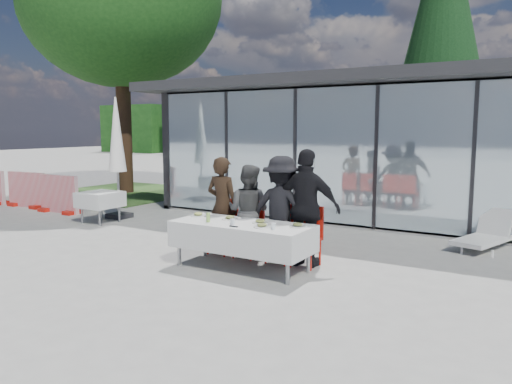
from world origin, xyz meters
TOP-DOWN VIEW (x-y plane):
  - ground at (0.00, 0.00)m, footprint 90.00×90.00m
  - pavilion at (2.00, 8.16)m, footprint 14.80×8.80m
  - treeline at (-2.00, 28.00)m, footprint 62.50×2.00m
  - dining_table at (0.15, 0.03)m, footprint 2.26×0.96m
  - diner_a at (-0.71, 0.73)m, footprint 0.64×0.64m
  - diner_chair_a at (-0.71, 0.78)m, footprint 0.44×0.44m
  - diner_b at (-0.16, 0.73)m, footprint 0.85×0.85m
  - diner_chair_b at (-0.16, 0.78)m, footprint 0.44×0.44m
  - diner_c at (0.49, 0.73)m, footprint 1.23×1.23m
  - diner_chair_c at (0.49, 0.78)m, footprint 0.44×0.44m
  - diner_d at (0.95, 0.73)m, footprint 1.18×1.18m
  - diner_chair_d at (0.95, 0.78)m, footprint 0.44×0.44m
  - plate_a at (-0.82, 0.16)m, footprint 0.26×0.26m
  - plate_b at (-0.18, 0.18)m, footprint 0.26×0.26m
  - plate_c at (0.41, 0.16)m, footprint 0.26×0.26m
  - plate_d at (1.06, 0.19)m, footprint 0.26×0.26m
  - plate_extra at (0.61, -0.12)m, footprint 0.26×0.26m
  - juice_bottle at (-0.35, -0.19)m, footprint 0.06×0.06m
  - drinking_glasses at (0.47, -0.17)m, footprint 0.76×0.12m
  - folded_eyeglasses at (0.21, -0.30)m, footprint 0.14×0.03m
  - spare_table_left at (-4.88, 1.62)m, footprint 0.86×0.86m
  - market_umbrella at (-4.97, 2.29)m, footprint 0.50×0.50m
  - lounger at (3.31, 3.55)m, footprint 0.98×1.45m
  - deciduous_tree at (-8.50, 6.00)m, footprint 7.04×6.40m
  - conifer_tree at (0.50, 13.00)m, footprint 4.00×4.00m
  - grass_patch at (-8.50, 6.00)m, footprint 5.00×5.00m

SIDE VIEW (x-z plane):
  - ground at x=0.00m, z-range 0.00..0.00m
  - grass_patch at x=-8.50m, z-range 0.00..0.02m
  - lounger at x=3.31m, z-range -0.10..0.62m
  - diner_chair_a at x=-0.71m, z-range 0.05..1.03m
  - diner_chair_b at x=-0.16m, z-range 0.05..1.03m
  - diner_chair_c at x=0.49m, z-range 0.05..1.03m
  - diner_chair_d at x=0.95m, z-range 0.05..1.03m
  - dining_table at x=0.15m, z-range 0.16..0.91m
  - spare_table_left at x=-4.88m, z-range 0.18..0.92m
  - folded_eyeglasses at x=0.21m, z-range 0.75..0.76m
  - plate_a at x=-0.82m, z-range 0.74..0.81m
  - plate_b at x=-0.18m, z-range 0.74..0.81m
  - plate_c at x=0.41m, z-range 0.74..0.81m
  - plate_d at x=1.06m, z-range 0.74..0.81m
  - plate_extra at x=0.61m, z-range 0.74..0.81m
  - drinking_glasses at x=0.47m, z-range 0.75..0.85m
  - diner_b at x=-0.16m, z-range 0.00..1.62m
  - juice_bottle at x=-0.35m, z-range 0.75..0.90m
  - diner_a at x=-0.71m, z-range 0.00..1.74m
  - diner_c at x=0.49m, z-range 0.00..1.79m
  - diner_d at x=0.95m, z-range 0.00..1.92m
  - market_umbrella at x=-4.97m, z-range 0.41..3.41m
  - pavilion at x=2.00m, z-range 0.43..3.87m
  - treeline at x=-2.00m, z-range 0.00..4.40m
  - conifer_tree at x=0.50m, z-range 0.74..11.24m
  - deciduous_tree at x=-8.50m, z-range 1.79..11.17m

